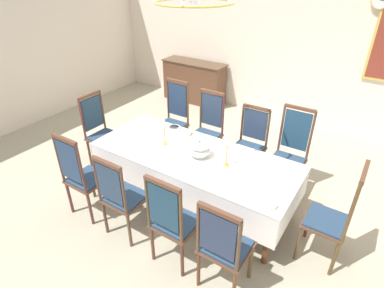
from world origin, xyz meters
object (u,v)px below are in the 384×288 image
(chair_north_d, at_px, (290,152))
(candlestick_west, at_px, (165,135))
(chair_south_c, at_px, (173,220))
(sideboard, at_px, (194,82))
(chair_north_c, at_px, (250,143))
(chair_head_west, at_px, (101,130))
(spoon_primary, at_px, (169,126))
(spoon_secondary, at_px, (192,134))
(chair_north_a, at_px, (174,118))
(chair_north_b, at_px, (207,129))
(bowl_far_left, at_px, (185,133))
(candlestick_east, at_px, (227,155))
(soup_tureen, at_px, (199,149))
(mounted_clock, at_px, (381,0))
(chandelier, at_px, (194,1))
(chair_south_d, at_px, (224,245))
(chair_south_b, at_px, (121,195))
(chair_south_a, at_px, (82,175))
(bowl_near_right, at_px, (199,136))
(bowl_near_left, at_px, (174,128))
(bowl_far_right, at_px, (267,204))
(chair_head_east, at_px, (335,215))
(dining_table, at_px, (194,159))

(chair_north_d, relative_size, candlestick_west, 3.52)
(chair_south_c, height_order, sideboard, chair_south_c)
(chair_north_c, bearing_deg, candlestick_west, 49.11)
(chair_head_west, bearing_deg, sideboard, -175.50)
(spoon_primary, bearing_deg, spoon_secondary, 9.15)
(chair_north_a, xyz_separation_m, chair_north_b, (0.63, -0.00, -0.02))
(bowl_far_left, bearing_deg, candlestick_east, -23.75)
(chair_north_d, height_order, spoon_primary, chair_north_d)
(soup_tureen, xyz_separation_m, mounted_clock, (1.23, 3.19, 1.44))
(candlestick_west, relative_size, chandelier, 0.44)
(bowl_far_left, bearing_deg, chair_south_d, -44.54)
(chair_south_b, bearing_deg, soup_tureen, 64.47)
(chair_north_b, bearing_deg, chair_south_a, 71.07)
(chair_south_a, height_order, bowl_near_right, chair_south_a)
(chair_south_b, bearing_deg, bowl_near_left, 100.11)
(chair_south_a, height_order, chair_north_a, chair_north_a)
(bowl_far_right, bearing_deg, bowl_near_right, 148.46)
(candlestick_west, distance_m, spoon_secondary, 0.46)
(chair_head_west, relative_size, bowl_far_left, 6.43)
(chair_north_c, height_order, spoon_primary, chair_north_c)
(chair_head_east, relative_size, bowl_near_left, 6.50)
(candlestick_west, height_order, bowl_near_left, candlestick_west)
(chair_south_b, bearing_deg, chair_head_east, 24.19)
(bowl_near_right, bearing_deg, candlestick_west, -125.06)
(chair_south_b, xyz_separation_m, chair_north_b, (0.00, 1.84, 0.03))
(chair_south_d, distance_m, bowl_near_left, 2.01)
(bowl_far_right, bearing_deg, candlestick_east, 149.17)
(candlestick_east, xyz_separation_m, bowl_near_left, (-1.04, 0.40, -0.13))
(chair_north_c, distance_m, chair_north_d, 0.57)
(chair_north_d, bearing_deg, bowl_near_left, 19.24)
(chair_head_west, height_order, spoon_secondary, chair_head_west)
(mounted_clock, bearing_deg, chandelier, -112.30)
(bowl_near_left, height_order, chandelier, chandelier)
(dining_table, bearing_deg, spoon_secondary, 125.54)
(chair_head_west, bearing_deg, mounted_clock, 136.90)
(soup_tureen, distance_m, spoon_primary, 0.90)
(chair_south_a, distance_m, chair_north_c, 2.27)
(spoon_primary, height_order, spoon_secondary, same)
(chair_north_c, distance_m, chair_head_east, 1.62)
(chair_head_west, distance_m, bowl_near_left, 1.17)
(chair_south_a, xyz_separation_m, spoon_secondary, (0.69, 1.34, 0.16))
(bowl_near_left, relative_size, spoon_primary, 1.05)
(chair_north_b, relative_size, candlestick_west, 3.36)
(dining_table, height_order, chair_south_d, chair_south_d)
(chair_south_b, height_order, bowl_far_right, chair_south_b)
(chair_south_c, bearing_deg, spoon_secondary, 115.79)
(chair_north_c, height_order, chair_head_west, chair_head_west)
(soup_tureen, relative_size, candlestick_west, 0.78)
(chair_south_d, relative_size, bowl_near_left, 5.85)
(chair_south_b, xyz_separation_m, candlestick_east, (0.80, 0.92, 0.33))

